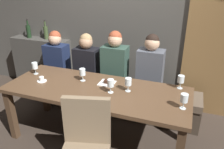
{
  "coord_description": "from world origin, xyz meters",
  "views": [
    {
      "loc": [
        0.99,
        -2.13,
        1.96
      ],
      "look_at": [
        0.12,
        0.23,
        0.84
      ],
      "focal_mm": 35.54,
      "sensor_mm": 36.0,
      "label": 1
    }
  ],
  "objects_px": {
    "diner_near_end": "(150,65)",
    "wine_bottle_pale_label": "(46,32)",
    "dining_table": "(96,95)",
    "diner_redhead": "(57,55)",
    "wine_glass_near_left": "(181,80)",
    "diner_far_end": "(115,61)",
    "espresso_cup": "(42,79)",
    "wine_glass_end_right": "(111,84)",
    "dessert_plate": "(107,83)",
    "banquette_bench": "(115,98)",
    "chair_near_side": "(85,144)",
    "diner_bearded": "(87,60)",
    "wine_glass_center_back": "(82,72)",
    "wine_glass_far_left": "(184,99)",
    "wine_glass_near_right": "(128,82)",
    "wine_glass_far_right": "(35,66)",
    "wine_bottle_dark_red": "(29,31)"
  },
  "relations": [
    {
      "from": "diner_near_end",
      "to": "wine_bottle_pale_label",
      "type": "xyz_separation_m",
      "value": [
        -1.91,
        0.33,
        0.23
      ]
    },
    {
      "from": "dining_table",
      "to": "wine_bottle_pale_label",
      "type": "relative_size",
      "value": 6.75
    },
    {
      "from": "diner_redhead",
      "to": "wine_glass_near_left",
      "type": "bearing_deg",
      "value": -10.84
    },
    {
      "from": "diner_far_end",
      "to": "diner_near_end",
      "type": "relative_size",
      "value": 1.02
    },
    {
      "from": "wine_bottle_pale_label",
      "to": "espresso_cup",
      "type": "bearing_deg",
      "value": -58.35
    },
    {
      "from": "diner_redhead",
      "to": "wine_bottle_pale_label",
      "type": "height_order",
      "value": "wine_bottle_pale_label"
    },
    {
      "from": "wine_glass_end_right",
      "to": "dessert_plate",
      "type": "height_order",
      "value": "wine_glass_end_right"
    },
    {
      "from": "dining_table",
      "to": "wine_glass_near_left",
      "type": "relative_size",
      "value": 13.41
    },
    {
      "from": "banquette_bench",
      "to": "wine_bottle_pale_label",
      "type": "xyz_separation_m",
      "value": [
        -1.41,
        0.36,
        0.84
      ]
    },
    {
      "from": "diner_redhead",
      "to": "banquette_bench",
      "type": "bearing_deg",
      "value": -0.88
    },
    {
      "from": "espresso_cup",
      "to": "dessert_plate",
      "type": "xyz_separation_m",
      "value": [
        0.8,
        0.23,
        -0.01
      ]
    },
    {
      "from": "chair_near_side",
      "to": "diner_bearded",
      "type": "distance_m",
      "value": 1.57
    },
    {
      "from": "espresso_cup",
      "to": "dessert_plate",
      "type": "distance_m",
      "value": 0.83
    },
    {
      "from": "diner_far_end",
      "to": "wine_glass_center_back",
      "type": "relative_size",
      "value": 5.09
    },
    {
      "from": "dining_table",
      "to": "espresso_cup",
      "type": "bearing_deg",
      "value": -175.2
    },
    {
      "from": "wine_glass_far_left",
      "to": "wine_glass_end_right",
      "type": "xyz_separation_m",
      "value": [
        -0.8,
        0.06,
        -0.0
      ]
    },
    {
      "from": "diner_redhead",
      "to": "wine_glass_near_right",
      "type": "xyz_separation_m",
      "value": [
        1.38,
        -0.65,
        0.05
      ]
    },
    {
      "from": "wine_glass_center_back",
      "to": "wine_glass_end_right",
      "type": "height_order",
      "value": "same"
    },
    {
      "from": "chair_near_side",
      "to": "wine_glass_end_right",
      "type": "bearing_deg",
      "value": 90.82
    },
    {
      "from": "wine_bottle_pale_label",
      "to": "wine_glass_near_left",
      "type": "height_order",
      "value": "wine_bottle_pale_label"
    },
    {
      "from": "wine_glass_far_right",
      "to": "dessert_plate",
      "type": "distance_m",
      "value": 1.03
    },
    {
      "from": "banquette_bench",
      "to": "wine_glass_far_left",
      "type": "distance_m",
      "value": 1.43
    },
    {
      "from": "diner_near_end",
      "to": "wine_glass_near_left",
      "type": "height_order",
      "value": "diner_near_end"
    },
    {
      "from": "chair_near_side",
      "to": "diner_bearded",
      "type": "xyz_separation_m",
      "value": [
        -0.66,
        1.41,
        0.25
      ]
    },
    {
      "from": "wine_glass_far_left",
      "to": "wine_bottle_pale_label",
      "type": "bearing_deg",
      "value": 154.35
    },
    {
      "from": "wine_glass_end_right",
      "to": "dessert_plate",
      "type": "distance_m",
      "value": 0.26
    },
    {
      "from": "banquette_bench",
      "to": "wine_glass_far_right",
      "type": "height_order",
      "value": "wine_glass_far_right"
    },
    {
      "from": "chair_near_side",
      "to": "wine_glass_far_right",
      "type": "height_order",
      "value": "chair_near_side"
    },
    {
      "from": "wine_glass_far_right",
      "to": "wine_glass_near_right",
      "type": "distance_m",
      "value": 1.32
    },
    {
      "from": "dining_table",
      "to": "diner_redhead",
      "type": "distance_m",
      "value": 1.24
    },
    {
      "from": "wine_glass_near_right",
      "to": "diner_bearded",
      "type": "bearing_deg",
      "value": 143.33
    },
    {
      "from": "wine_bottle_pale_label",
      "to": "wine_glass_near_right",
      "type": "relative_size",
      "value": 1.99
    },
    {
      "from": "wine_glass_center_back",
      "to": "espresso_cup",
      "type": "xyz_separation_m",
      "value": [
        -0.48,
        -0.2,
        -0.09
      ]
    },
    {
      "from": "diner_bearded",
      "to": "espresso_cup",
      "type": "xyz_separation_m",
      "value": [
        -0.27,
        -0.74,
        -0.04
      ]
    },
    {
      "from": "diner_bearded",
      "to": "diner_far_end",
      "type": "height_order",
      "value": "diner_far_end"
    },
    {
      "from": "wine_bottle_pale_label",
      "to": "wine_glass_far_right",
      "type": "distance_m",
      "value": 1.08
    },
    {
      "from": "dining_table",
      "to": "diner_far_end",
      "type": "xyz_separation_m",
      "value": [
        -0.0,
        0.67,
        0.19
      ]
    },
    {
      "from": "wine_bottle_dark_red",
      "to": "diner_far_end",
      "type": "bearing_deg",
      "value": -11.45
    },
    {
      "from": "dining_table",
      "to": "wine_glass_far_left",
      "type": "bearing_deg",
      "value": -5.8
    },
    {
      "from": "diner_near_end",
      "to": "wine_bottle_dark_red",
      "type": "height_order",
      "value": "wine_bottle_dark_red"
    },
    {
      "from": "diner_bearded",
      "to": "wine_glass_far_right",
      "type": "height_order",
      "value": "diner_bearded"
    },
    {
      "from": "wine_glass_center_back",
      "to": "espresso_cup",
      "type": "relative_size",
      "value": 1.37
    },
    {
      "from": "chair_near_side",
      "to": "wine_glass_near_left",
      "type": "distance_m",
      "value": 1.32
    },
    {
      "from": "dining_table",
      "to": "diner_near_end",
      "type": "height_order",
      "value": "diner_near_end"
    },
    {
      "from": "wine_glass_center_back",
      "to": "diner_bearded",
      "type": "bearing_deg",
      "value": 111.04
    },
    {
      "from": "diner_redhead",
      "to": "diner_far_end",
      "type": "height_order",
      "value": "diner_far_end"
    },
    {
      "from": "wine_glass_far_left",
      "to": "wine_bottle_dark_red",
      "type": "bearing_deg",
      "value": 157.7
    },
    {
      "from": "wine_glass_center_back",
      "to": "dessert_plate",
      "type": "height_order",
      "value": "wine_glass_center_back"
    },
    {
      "from": "diner_near_end",
      "to": "dessert_plate",
      "type": "xyz_separation_m",
      "value": [
        -0.42,
        -0.56,
        -0.09
      ]
    },
    {
      "from": "diner_near_end",
      "to": "dining_table",
      "type": "bearing_deg",
      "value": -124.7
    }
  ]
}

